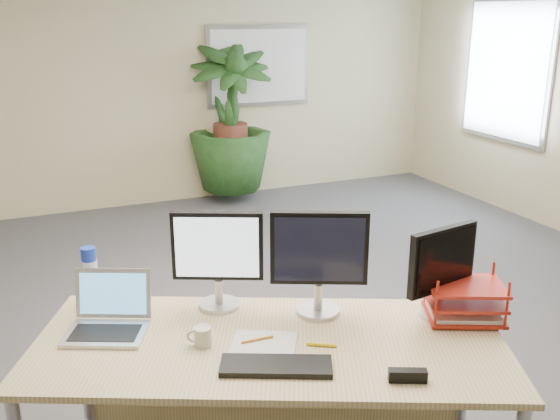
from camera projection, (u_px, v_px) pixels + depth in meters
name	position (u px, v px, depth m)	size (l,w,h in m)	color
floor	(313.00, 367.00, 3.98)	(8.00, 8.00, 0.00)	#46464B
back_wall	(160.00, 87.00, 7.07)	(7.00, 0.04, 2.70)	beige
whiteboard	(259.00, 66.00, 7.43)	(1.30, 0.04, 0.95)	#A1A2A6
window	(507.00, 71.00, 6.83)	(0.04, 1.30, 1.55)	#A1A2A6
desk	(271.00, 361.00, 2.89)	(2.24, 1.65, 0.79)	tan
floor_plant	(231.00, 139.00, 7.27)	(0.84, 0.84, 1.50)	#183C16
monitor_left	(218.00, 253.00, 2.96)	(0.41, 0.22, 0.48)	silver
monitor_right	(319.00, 256.00, 2.90)	(0.43, 0.23, 0.51)	silver
monitor_dark	(442.00, 266.00, 2.88)	(0.40, 0.18, 0.44)	silver
laptop	(109.00, 317.00, 2.81)	(0.44, 0.42, 0.25)	silver
keyboard	(276.00, 366.00, 2.51)	(0.45, 0.15, 0.03)	black
coffee_mug	(202.00, 337.00, 2.68)	(0.11, 0.07, 0.08)	silver
spiral_notebook	(264.00, 343.00, 2.70)	(0.27, 0.21, 0.01)	white
orange_pen	(257.00, 339.00, 2.71)	(0.01, 0.01, 0.15)	orange
yellow_highlighter	(321.00, 345.00, 2.68)	(0.02, 0.02, 0.13)	yellow
water_bottle	(91.00, 278.00, 3.02)	(0.08, 0.08, 0.30)	silver
letter_tray	(464.00, 303.00, 2.91)	(0.43, 0.38, 0.16)	#B52316
stapler	(408.00, 375.00, 2.42)	(0.15, 0.04, 0.05)	black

